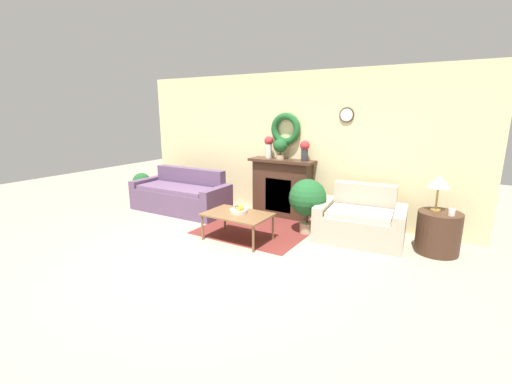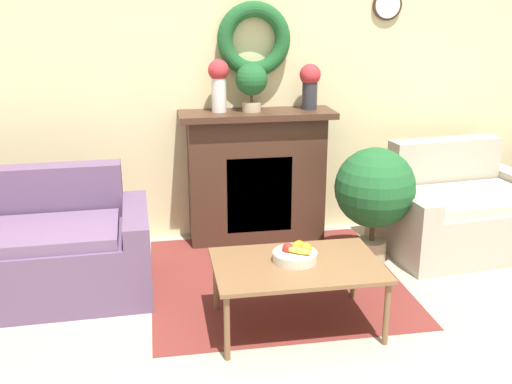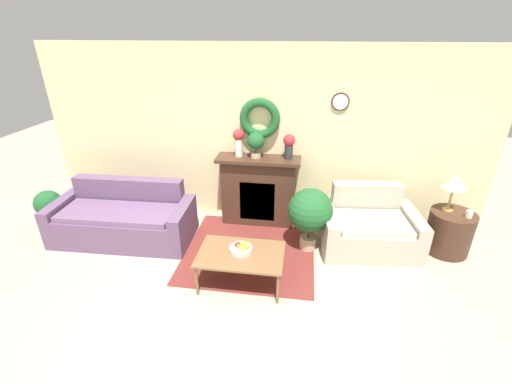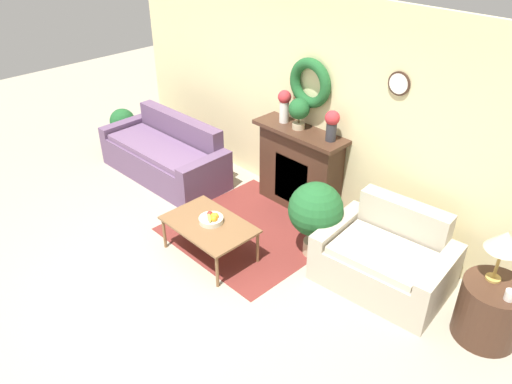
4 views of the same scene
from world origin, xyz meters
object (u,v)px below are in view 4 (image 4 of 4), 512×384
table_lamp (505,242)px  potted_plant_floor_by_loveseat (316,211)px  coffee_table (209,226)px  potted_plant_on_mantel (299,110)px  potted_plant_floor_by_couch (123,125)px  loveseat_right (386,259)px  fruit_bowl (212,219)px  mug (510,295)px  side_table_by_loveseat (490,311)px  couch_left (166,156)px  vase_on_mantel_left (284,104)px  vase_on_mantel_right (332,123)px

table_lamp → potted_plant_floor_by_loveseat: bearing=-171.6°
coffee_table → potted_plant_on_mantel: potted_plant_on_mantel is taller
coffee_table → potted_plant_floor_by_couch: 3.23m
loveseat_right → potted_plant_on_mantel: (-1.68, 0.45, 1.05)m
fruit_bowl → mug: mug is taller
loveseat_right → mug: 1.28m
loveseat_right → side_table_by_loveseat: bearing=-3.7°
coffee_table → mug: bearing=18.7°
couch_left → coffee_table: 2.05m
fruit_bowl → side_table_by_loveseat: 2.94m
potted_plant_on_mantel → vase_on_mantel_left: bearing=175.6°
coffee_table → couch_left: bearing=158.6°
table_lamp → potted_plant_on_mantel: 2.75m
table_lamp → vase_on_mantel_right: 2.27m
mug → vase_on_mantel_left: vase_on_mantel_left is taller
potted_plant_on_mantel → potted_plant_floor_by_couch: bearing=-167.4°
vase_on_mantel_left → potted_plant_floor_by_couch: (-2.83, -0.71, -0.96)m
side_table_by_loveseat → table_lamp: 0.73m
loveseat_right → vase_on_mantel_left: (-1.94, 0.47, 1.06)m
table_lamp → vase_on_mantel_left: size_ratio=1.27×
potted_plant_on_mantel → vase_on_mantel_right: bearing=2.4°
couch_left → mug: couch_left is taller
table_lamp → mug: size_ratio=5.47×
loveseat_right → table_lamp: (1.02, 0.10, 0.73)m
mug → potted_plant_floor_by_couch: (-6.00, -0.18, -0.26)m
vase_on_mantel_right → table_lamp: bearing=-9.5°
mug → vase_on_mantel_left: 3.29m
fruit_bowl → side_table_by_loveseat: (2.74, 1.04, -0.17)m
vase_on_mantel_right → potted_plant_floor_by_couch: vase_on_mantel_right is taller
vase_on_mantel_left → potted_plant_on_mantel: bearing=-4.4°
mug → side_table_by_loveseat: bearing=142.1°
mug → potted_plant_on_mantel: 3.04m
couch_left → potted_plant_on_mantel: size_ratio=5.27×
side_table_by_loveseat → potted_plant_floor_by_loveseat: (-1.93, -0.22, 0.29)m
mug → potted_plant_floor_by_couch: bearing=-178.3°
vase_on_mantel_right → potted_plant_floor_by_loveseat: size_ratio=0.40×
loveseat_right → potted_plant_floor_by_loveseat: bearing=-174.2°
table_lamp → couch_left: bearing=-175.1°
mug → potted_plant_floor_by_couch: size_ratio=0.15×
fruit_bowl → vase_on_mantel_right: 1.76m
side_table_by_loveseat → vase_on_mantel_left: vase_on_mantel_left is taller
couch_left → potted_plant_on_mantel: potted_plant_on_mantel is taller
couch_left → loveseat_right: (3.55, 0.29, -0.01)m
table_lamp → potted_plant_on_mantel: potted_plant_on_mantel is taller
fruit_bowl → mug: bearing=18.0°
coffee_table → potted_plant_on_mantel: bearing=91.4°
coffee_table → potted_plant_floor_by_couch: size_ratio=1.56×
fruit_bowl → couch_left: bearing=159.6°
potted_plant_floor_by_couch → coffee_table: bearing=-14.3°
potted_plant_floor_by_loveseat → couch_left: bearing=-177.6°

